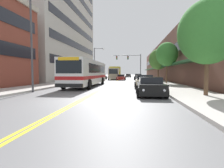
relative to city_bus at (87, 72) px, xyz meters
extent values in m
plane|color=slate|center=(2.48, 25.82, -1.73)|extent=(240.00, 240.00, 0.00)
cube|color=#B2ADA5|center=(-4.92, 25.82, -1.64)|extent=(3.80, 106.00, 0.17)
cube|color=#B2ADA5|center=(9.88, 25.82, -1.64)|extent=(3.80, 106.00, 0.17)
cube|color=yellow|center=(2.38, 25.82, -1.72)|extent=(0.14, 106.00, 0.01)
cube|color=yellow|center=(2.58, 25.82, -1.72)|extent=(0.14, 106.00, 0.01)
cube|color=black|center=(-7.03, -5.55, 2.34)|extent=(0.08, 12.11, 1.40)
cube|color=#BCB7AD|center=(-13.07, 19.04, 11.93)|extent=(12.00, 31.50, 27.31)
cube|color=black|center=(-7.03, 19.04, 2.17)|extent=(0.08, 28.98, 1.40)
cube|color=black|center=(-7.03, 19.04, 6.07)|extent=(0.08, 28.98, 1.40)
cube|color=black|center=(-7.03, 19.04, 9.98)|extent=(0.08, 28.98, 1.40)
cube|color=black|center=(-7.03, 19.04, 13.88)|extent=(0.08, 28.98, 1.40)
cube|color=brown|center=(16.03, 25.82, 2.65)|extent=(8.00, 68.00, 8.75)
cube|color=#1E4C28|center=(11.48, 25.82, 1.17)|extent=(1.10, 61.20, 0.24)
cube|color=black|center=(11.99, 25.82, 3.70)|extent=(0.08, 61.20, 1.40)
cube|color=silver|center=(0.00, -0.11, -0.03)|extent=(2.58, 12.48, 2.70)
cube|color=#B21919|center=(0.00, -0.11, -0.57)|extent=(2.60, 12.50, 0.32)
cube|color=black|center=(0.00, 0.51, 0.40)|extent=(2.61, 9.73, 0.97)
cube|color=black|center=(0.00, -6.37, 0.46)|extent=(2.32, 0.04, 1.19)
cube|color=yellow|center=(0.00, -6.38, 1.13)|extent=(1.86, 0.06, 0.28)
cube|color=black|center=(0.00, -6.39, -1.20)|extent=(2.53, 0.08, 0.32)
cylinder|color=black|center=(-1.32, -4.35, -1.23)|extent=(0.30, 1.00, 1.00)
cylinder|color=black|center=(1.32, -4.35, -1.23)|extent=(0.30, 1.00, 1.00)
cylinder|color=black|center=(-1.32, 3.32, -1.23)|extent=(0.30, 1.00, 1.00)
cylinder|color=black|center=(1.32, 3.32, -1.23)|extent=(0.30, 1.00, 1.00)
cube|color=#19234C|center=(-1.89, 21.06, -1.20)|extent=(1.86, 4.52, 0.68)
cube|color=black|center=(-1.89, 21.24, -0.59)|extent=(1.60, 1.99, 0.53)
cylinder|color=black|center=(-2.84, 19.66, -1.38)|extent=(0.22, 0.69, 0.69)
cylinder|color=black|center=(-0.94, 19.66, -1.38)|extent=(0.22, 0.69, 0.69)
cylinder|color=black|center=(-2.84, 22.46, -1.38)|extent=(0.22, 0.69, 0.69)
cylinder|color=black|center=(-0.94, 22.46, -1.38)|extent=(0.22, 0.69, 0.69)
sphere|color=silver|center=(-2.54, 18.78, -1.16)|extent=(0.16, 0.16, 0.16)
sphere|color=silver|center=(-1.24, 18.78, -1.16)|extent=(0.16, 0.16, 0.16)
cube|color=red|center=(-2.56, 23.33, -1.16)|extent=(0.18, 0.04, 0.10)
cube|color=red|center=(-1.22, 23.33, -1.16)|extent=(0.18, 0.04, 0.10)
cube|color=#B7B7BC|center=(-1.84, 13.55, -1.24)|extent=(1.84, 4.35, 0.63)
cube|color=black|center=(-1.84, 13.72, -0.71)|extent=(1.58, 1.92, 0.45)
cylinder|color=black|center=(-2.79, 12.20, -1.42)|extent=(0.22, 0.62, 0.62)
cylinder|color=black|center=(-0.90, 12.20, -1.42)|extent=(0.22, 0.62, 0.62)
cylinder|color=black|center=(-2.79, 14.90, -1.42)|extent=(0.22, 0.62, 0.62)
cylinder|color=black|center=(-0.90, 14.90, -1.42)|extent=(0.22, 0.62, 0.62)
sphere|color=silver|center=(-2.49, 11.35, -1.21)|extent=(0.16, 0.16, 0.16)
sphere|color=silver|center=(-1.20, 11.35, -1.21)|extent=(0.16, 0.16, 0.16)
cube|color=red|center=(-2.51, 15.74, -1.21)|extent=(0.18, 0.04, 0.10)
cube|color=red|center=(-1.18, 15.74, -1.21)|extent=(0.18, 0.04, 0.10)
cube|color=black|center=(6.80, -8.29, -1.19)|extent=(1.76, 4.07, 0.72)
cube|color=black|center=(6.80, -8.12, -0.61)|extent=(1.52, 1.79, 0.43)
cylinder|color=black|center=(5.90, -9.55, -1.40)|extent=(0.22, 0.65, 0.65)
cylinder|color=black|center=(7.71, -9.55, -1.40)|extent=(0.22, 0.65, 0.65)
cylinder|color=black|center=(5.90, -7.02, -1.40)|extent=(0.22, 0.65, 0.65)
cylinder|color=black|center=(7.71, -7.02, -1.40)|extent=(0.22, 0.65, 0.65)
sphere|color=silver|center=(6.19, -10.34, -1.15)|extent=(0.16, 0.16, 0.16)
sphere|color=silver|center=(7.42, -10.34, -1.15)|extent=(0.16, 0.16, 0.16)
cube|color=red|center=(6.17, -6.24, -1.15)|extent=(0.18, 0.04, 0.10)
cube|color=red|center=(7.44, -6.24, -1.15)|extent=(0.18, 0.04, 0.10)
cube|color=#BCAD89|center=(6.82, -2.01, -1.19)|extent=(1.86, 4.20, 0.73)
cube|color=black|center=(6.82, -1.84, -0.57)|extent=(1.60, 1.85, 0.52)
cylinder|color=black|center=(5.87, -3.31, -1.42)|extent=(0.22, 0.62, 0.62)
cylinder|color=black|center=(7.77, -3.31, -1.42)|extent=(0.22, 0.62, 0.62)
cylinder|color=black|center=(5.87, -0.71, -1.42)|extent=(0.22, 0.62, 0.62)
cylinder|color=black|center=(7.77, -0.71, -1.42)|extent=(0.22, 0.62, 0.62)
sphere|color=silver|center=(6.17, -4.13, -1.16)|extent=(0.16, 0.16, 0.16)
sphere|color=silver|center=(7.47, -4.13, -1.16)|extent=(0.16, 0.16, 0.16)
cube|color=red|center=(6.15, 0.10, -1.16)|extent=(0.18, 0.04, 0.10)
cube|color=red|center=(7.49, 0.10, -1.16)|extent=(0.18, 0.04, 0.10)
cube|color=#232328|center=(6.91, 20.30, -1.17)|extent=(1.72, 4.60, 0.73)
cube|color=black|center=(6.91, 20.49, -0.56)|extent=(1.48, 2.02, 0.50)
cylinder|color=black|center=(6.02, 18.88, -1.38)|extent=(0.22, 0.69, 0.69)
cylinder|color=black|center=(7.79, 18.88, -1.38)|extent=(0.22, 0.69, 0.69)
cylinder|color=black|center=(6.02, 21.73, -1.38)|extent=(0.22, 0.69, 0.69)
cylinder|color=black|center=(7.79, 21.73, -1.38)|extent=(0.22, 0.69, 0.69)
sphere|color=silver|center=(6.30, 17.99, -1.14)|extent=(0.16, 0.16, 0.16)
sphere|color=silver|center=(7.51, 17.99, -1.14)|extent=(0.16, 0.16, 0.16)
cube|color=red|center=(6.29, 22.61, -1.14)|extent=(0.18, 0.04, 0.10)
cube|color=red|center=(7.53, 22.61, -1.14)|extent=(0.18, 0.04, 0.10)
cube|color=maroon|center=(3.03, 18.25, -1.23)|extent=(1.73, 4.12, 0.65)
cube|color=black|center=(3.03, 18.41, -0.68)|extent=(1.49, 1.81, 0.46)
cylinder|color=black|center=(2.14, 16.97, -1.41)|extent=(0.22, 0.63, 0.63)
cylinder|color=black|center=(3.92, 16.97, -1.41)|extent=(0.22, 0.63, 0.63)
cylinder|color=black|center=(2.14, 19.53, -1.41)|extent=(0.22, 0.63, 0.63)
cylinder|color=black|center=(3.92, 19.53, -1.41)|extent=(0.22, 0.63, 0.63)
sphere|color=silver|center=(2.43, 16.17, -1.20)|extent=(0.16, 0.16, 0.16)
sphere|color=silver|center=(3.64, 16.17, -1.20)|extent=(0.16, 0.16, 0.16)
cube|color=red|center=(2.41, 20.32, -1.20)|extent=(0.18, 0.04, 0.10)
cube|color=red|center=(3.66, 20.32, -1.20)|extent=(0.18, 0.04, 0.10)
cube|color=#38383D|center=(4.10, 44.08, -1.22)|extent=(1.91, 4.57, 0.65)
cube|color=black|center=(4.10, 44.26, -0.69)|extent=(1.65, 2.01, 0.40)
cylinder|color=black|center=(3.12, 42.66, -1.40)|extent=(0.22, 0.66, 0.66)
cylinder|color=black|center=(5.07, 42.66, -1.40)|extent=(0.22, 0.66, 0.66)
cylinder|color=black|center=(3.12, 45.49, -1.40)|extent=(0.22, 0.66, 0.66)
cylinder|color=black|center=(5.07, 45.49, -1.40)|extent=(0.22, 0.66, 0.66)
sphere|color=silver|center=(3.43, 41.78, -1.19)|extent=(0.16, 0.16, 0.16)
sphere|color=silver|center=(4.77, 41.78, -1.19)|extent=(0.16, 0.16, 0.16)
cube|color=red|center=(3.41, 46.37, -1.19)|extent=(0.18, 0.04, 0.10)
cube|color=red|center=(4.78, 46.37, -1.19)|extent=(0.18, 0.04, 0.10)
cube|color=#BCAD89|center=(1.18, 20.05, -0.20)|extent=(2.40, 2.16, 2.54)
cube|color=black|center=(1.18, 18.95, 0.25)|extent=(2.04, 0.04, 1.12)
cube|color=yellow|center=(1.18, 23.65, -0.01)|extent=(2.45, 5.04, 2.93)
cylinder|color=black|center=(-0.05, 20.05, -1.31)|extent=(0.28, 0.84, 0.84)
cylinder|color=black|center=(2.40, 20.05, -1.31)|extent=(0.28, 0.84, 0.84)
cylinder|color=black|center=(-0.05, 25.17, -1.31)|extent=(0.28, 0.84, 0.84)
cylinder|color=black|center=(2.40, 25.17, -1.31)|extent=(0.28, 0.84, 0.84)
cylinder|color=#47474C|center=(7.68, 25.39, 1.56)|extent=(0.18, 0.18, 6.58)
cylinder|color=#47474C|center=(4.00, 25.39, 4.50)|extent=(7.36, 0.11, 0.11)
cube|color=black|center=(4.36, 25.39, 3.90)|extent=(0.34, 0.26, 0.92)
sphere|color=red|center=(4.36, 25.23, 4.18)|extent=(0.18, 0.18, 0.18)
sphere|color=yellow|center=(4.36, 25.23, 3.90)|extent=(0.18, 0.18, 0.18)
sphere|color=green|center=(4.36, 25.23, 3.62)|extent=(0.18, 0.18, 0.18)
cylinder|color=black|center=(4.36, 25.39, 4.43)|extent=(0.02, 0.02, 0.14)
cube|color=black|center=(1.42, 25.39, 3.90)|extent=(0.34, 0.26, 0.92)
sphere|color=red|center=(1.42, 25.23, 4.18)|extent=(0.18, 0.18, 0.18)
sphere|color=yellow|center=(1.42, 25.23, 3.90)|extent=(0.18, 0.18, 0.18)
sphere|color=green|center=(1.42, 25.23, 3.62)|extent=(0.18, 0.18, 0.18)
cylinder|color=black|center=(1.42, 25.39, 4.43)|extent=(0.02, 0.02, 0.14)
cylinder|color=#47474C|center=(-2.82, -7.26, 2.28)|extent=(0.16, 0.16, 8.01)
cylinder|color=#47474C|center=(-2.82, 17.10, 1.84)|extent=(0.16, 0.16, 7.14)
cylinder|color=#47474C|center=(-1.82, 17.10, 5.26)|extent=(2.00, 0.10, 0.10)
ellipsoid|color=#B2B2B7|center=(-0.82, 17.10, 5.16)|extent=(0.56, 0.28, 0.20)
cylinder|color=brown|center=(10.30, -9.05, -0.33)|extent=(0.26, 0.26, 2.47)
ellipsoid|color=#387F33|center=(10.30, -9.05, 2.50)|extent=(3.75, 3.75, 4.12)
cylinder|color=brown|center=(10.28, 4.20, -0.17)|extent=(0.16, 0.16, 2.79)
ellipsoid|color=#387F33|center=(10.28, 4.20, 2.50)|extent=(3.00, 3.00, 3.30)
cylinder|color=brown|center=(10.57, 14.15, -0.28)|extent=(0.28, 0.28, 2.57)
ellipsoid|color=#42752D|center=(10.57, 14.15, 2.55)|extent=(3.64, 3.64, 4.00)
cylinder|color=#B7B7BC|center=(8.43, -1.61, -1.19)|extent=(0.26, 0.26, 0.74)
sphere|color=#B7B7BC|center=(8.43, -1.61, -0.76)|extent=(0.24, 0.24, 0.24)
cylinder|color=#B7B7BC|center=(8.26, -1.61, -1.11)|extent=(0.08, 0.12, 0.12)
camera|label=1|loc=(5.49, -21.04, -0.10)|focal=28.00mm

